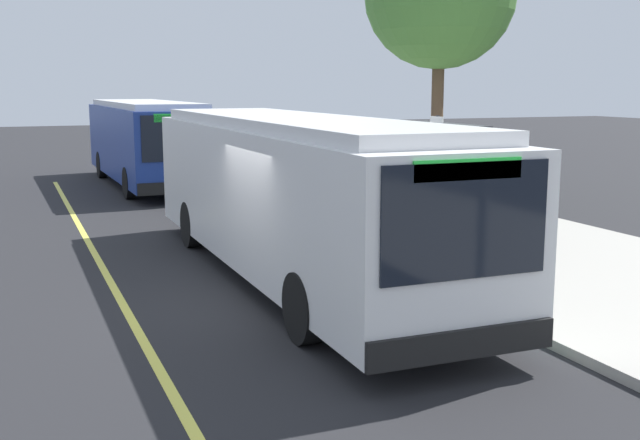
% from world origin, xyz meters
% --- Properties ---
extents(ground_plane, '(120.00, 120.00, 0.00)m').
position_xyz_m(ground_plane, '(0.00, 0.00, 0.00)').
color(ground_plane, '#232326').
extents(sidewalk_curb, '(44.00, 6.40, 0.15)m').
position_xyz_m(sidewalk_curb, '(0.00, 6.00, 0.07)').
color(sidewalk_curb, '#A8A399').
rests_on(sidewalk_curb, ground_plane).
extents(lane_stripe_center, '(36.00, 0.14, 0.01)m').
position_xyz_m(lane_stripe_center, '(0.00, -2.20, 0.00)').
color(lane_stripe_center, '#E0D64C').
rests_on(lane_stripe_center, ground_plane).
extents(transit_bus_main, '(11.44, 2.63, 2.95)m').
position_xyz_m(transit_bus_main, '(-1.29, 1.01, 1.62)').
color(transit_bus_main, white).
rests_on(transit_bus_main, ground_plane).
extents(transit_bus_second, '(10.20, 2.78, 2.95)m').
position_xyz_m(transit_bus_second, '(-15.76, 0.80, 1.61)').
color(transit_bus_second, navy).
rests_on(transit_bus_second, ground_plane).
extents(bus_shelter, '(2.90, 1.60, 2.48)m').
position_xyz_m(bus_shelter, '(-4.07, 5.37, 1.92)').
color(bus_shelter, '#333338').
rests_on(bus_shelter, sidewalk_curb).
extents(waiting_bench, '(1.60, 0.48, 0.95)m').
position_xyz_m(waiting_bench, '(-3.68, 5.49, 0.63)').
color(waiting_bench, brown).
rests_on(waiting_bench, sidewalk_curb).
extents(route_sign_post, '(0.44, 0.08, 2.80)m').
position_xyz_m(route_sign_post, '(-0.79, 3.64, 1.96)').
color(route_sign_post, '#333338').
rests_on(route_sign_post, sidewalk_curb).
extents(pedestrian_commuter, '(0.24, 0.40, 1.69)m').
position_xyz_m(pedestrian_commuter, '(-3.24, 4.08, 1.12)').
color(pedestrian_commuter, '#282D47').
rests_on(pedestrian_commuter, sidewalk_curb).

